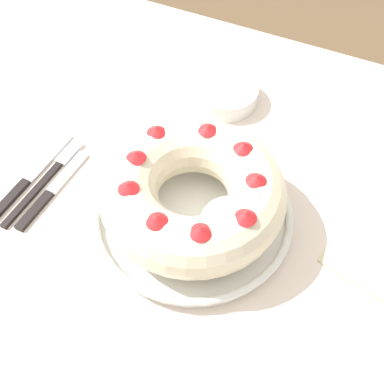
{
  "coord_description": "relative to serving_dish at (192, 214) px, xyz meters",
  "views": [
    {
      "loc": [
        0.18,
        -0.36,
        1.38
      ],
      "look_at": [
        -0.0,
        0.02,
        0.83
      ],
      "focal_mm": 42.0,
      "sensor_mm": 36.0,
      "label": 1
    }
  ],
  "objects": [
    {
      "name": "ground_plane",
      "position": [
        0.0,
        -0.02,
        -0.77
      ],
      "size": [
        8.0,
        8.0,
        0.0
      ],
      "primitive_type": "plane",
      "color": "brown"
    },
    {
      "name": "bundt_cake",
      "position": [
        0.0,
        -0.0,
        0.06
      ],
      "size": [
        0.29,
        0.29,
        0.1
      ],
      "color": "beige",
      "rests_on": "serving_dish"
    },
    {
      "name": "dining_table",
      "position": [
        0.0,
        -0.02,
        -0.09
      ],
      "size": [
        1.51,
        1.15,
        0.76
      ],
      "color": "beige",
      "rests_on": "ground_plane"
    },
    {
      "name": "serving_dish",
      "position": [
        0.0,
        0.0,
        0.0
      ],
      "size": [
        0.33,
        0.33,
        0.03
      ],
      "color": "white",
      "rests_on": "dining_table"
    },
    {
      "name": "side_bowl",
      "position": [
        -0.07,
        0.29,
        0.0
      ],
      "size": [
        0.13,
        0.13,
        0.03
      ],
      "primitive_type": "cylinder",
      "color": "white",
      "rests_on": "dining_table"
    },
    {
      "name": "fork",
      "position": [
        -0.27,
        -0.03,
        -0.01
      ],
      "size": [
        0.02,
        0.21,
        0.01
      ],
      "rotation": [
        0.0,
        0.0,
        0.04
      ],
      "color": "black",
      "rests_on": "dining_table"
    },
    {
      "name": "serving_knife",
      "position": [
        -0.3,
        -0.06,
        -0.01
      ],
      "size": [
        0.02,
        0.23,
        0.01
      ],
      "rotation": [
        0.0,
        0.0,
        -0.09
      ],
      "color": "black",
      "rests_on": "dining_table"
    },
    {
      "name": "cake_knife",
      "position": [
        -0.24,
        -0.07,
        -0.01
      ],
      "size": [
        0.02,
        0.19,
        0.01
      ],
      "rotation": [
        0.0,
        0.0,
        -0.0
      ],
      "color": "black",
      "rests_on": "dining_table"
    },
    {
      "name": "napkin",
      "position": [
        0.28,
        0.04,
        -0.01
      ],
      "size": [
        0.15,
        0.12,
        0.0
      ],
      "primitive_type": "cube",
      "rotation": [
        0.0,
        0.0,
        -0.22
      ],
      "color": "beige",
      "rests_on": "dining_table"
    }
  ]
}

